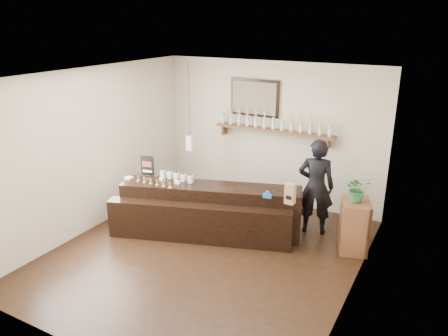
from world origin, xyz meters
The scene contains 10 objects.
ground centered at (0.00, 0.00, 0.00)m, with size 5.00×5.00×0.00m, color black.
room_shell centered at (0.00, 0.00, 1.70)m, with size 5.00×5.00×5.00m.
back_wall_decor centered at (-0.14, 2.37, 1.75)m, with size 2.66×0.96×1.69m.
counter centered at (-0.33, 0.59, 0.41)m, with size 3.09×1.77×1.01m.
promo_sign centered at (-1.58, 0.61, 1.04)m, with size 0.25×0.07×0.36m.
paper_bag centered at (1.12, 0.63, 1.02)m, with size 0.15×0.12×0.32m.
tape_dispenser centered at (0.73, 0.68, 0.90)m, with size 0.14×0.07×0.11m.
side_cabinet centered at (2.00, 1.25, 0.42)m, with size 0.58×0.68×0.84m.
potted_plant centered at (2.00, 1.25, 1.05)m, with size 0.38×0.33×0.42m, color #2D7037.
shopkeeper centered at (1.25, 1.55, 0.95)m, with size 0.69×0.46×1.90m, color black.
Camera 1 is at (3.19, -5.24, 3.55)m, focal length 35.00 mm.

